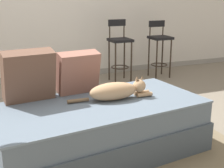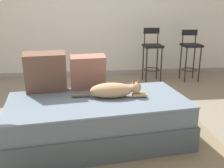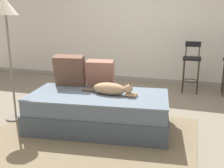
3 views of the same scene
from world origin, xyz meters
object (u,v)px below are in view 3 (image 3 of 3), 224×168
throw_pillow_corner (70,70)px  floor_lamp (6,18)px  couch (98,111)px  throw_pillow_middle (101,73)px  cat (112,89)px  bar_stool_near_window (192,64)px

throw_pillow_corner → floor_lamp: size_ratio=0.27×
couch → throw_pillow_middle: 0.54m
couch → throw_pillow_corner: (-0.52, 0.27, 0.44)m
cat → floor_lamp: floor_lamp is taller
bar_stool_near_window → floor_lamp: floor_lamp is taller
couch → throw_pillow_middle: throw_pillow_middle is taller
cat → throw_pillow_middle: bearing=131.3°
couch → throw_pillow_middle: bearing=104.7°
couch → throw_pillow_corner: 0.73m
throw_pillow_corner → throw_pillow_middle: (0.44, 0.05, -0.03)m
bar_stool_near_window → throw_pillow_middle: bearing=-123.7°
throw_pillow_middle → bar_stool_near_window: bearing=56.3°
throw_pillow_corner → floor_lamp: 1.05m
couch → bar_stool_near_window: size_ratio=1.96×
cat → bar_stool_near_window: size_ratio=0.78×
throw_pillow_corner → throw_pillow_middle: throw_pillow_corner is taller
couch → throw_pillow_corner: throw_pillow_corner is taller
cat → couch: bearing=-167.7°
throw_pillow_middle → floor_lamp: 1.41m
cat → bar_stool_near_window: (0.91, 2.03, 0.01)m
floor_lamp → throw_pillow_corner: bearing=24.4°
throw_pillow_middle → cat: size_ratio=0.52×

